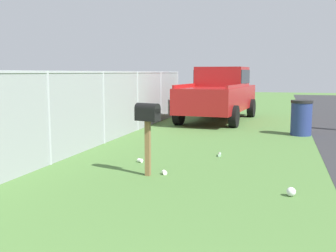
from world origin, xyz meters
TOP-DOWN VIEW (x-y plane):
  - mailbox at (6.62, 1.18)m, footprint 0.31×0.48m
  - pickup_truck at (15.77, 1.25)m, footprint 5.58×2.64m
  - trash_bin at (12.47, -1.71)m, footprint 0.64×0.64m
  - fence_section at (8.26, 3.39)m, footprint 18.52×0.07m
  - litter_bottle_by_mailbox at (8.72, 0.18)m, footprint 0.23×0.10m
  - litter_cup_near_hydrant at (7.63, 1.69)m, footprint 0.11×0.12m
  - litter_bag_midfield_b at (5.99, -1.32)m, footprint 0.14×0.14m
  - litter_cup_midfield_a at (6.76, 0.91)m, footprint 0.13×0.12m

SIDE VIEW (x-z plane):
  - litter_bottle_by_mailbox at x=8.72m, z-range 0.00..0.07m
  - litter_cup_near_hydrant at x=7.63m, z-range 0.00..0.08m
  - litter_cup_midfield_a at x=6.76m, z-range 0.00..0.08m
  - litter_bag_midfield_b at x=5.99m, z-range 0.00..0.14m
  - trash_bin at x=12.47m, z-range 0.00..1.05m
  - fence_section at x=8.26m, z-range 0.07..1.98m
  - mailbox at x=6.62m, z-range 0.39..1.71m
  - pickup_truck at x=15.77m, z-range 0.06..2.15m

